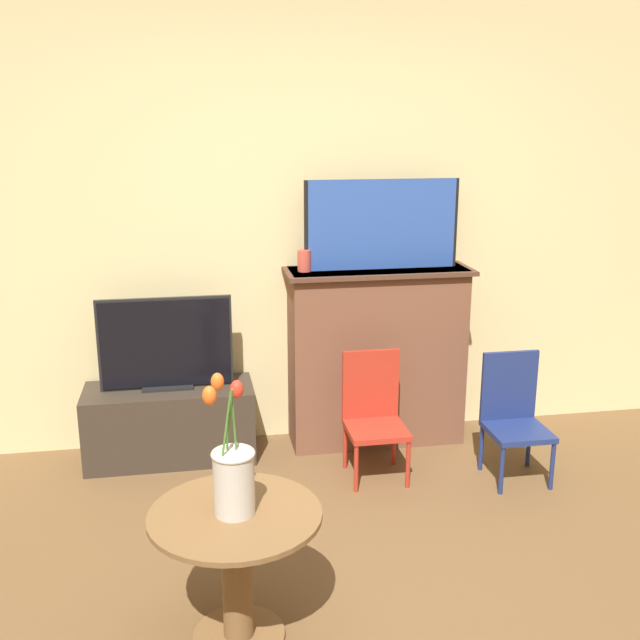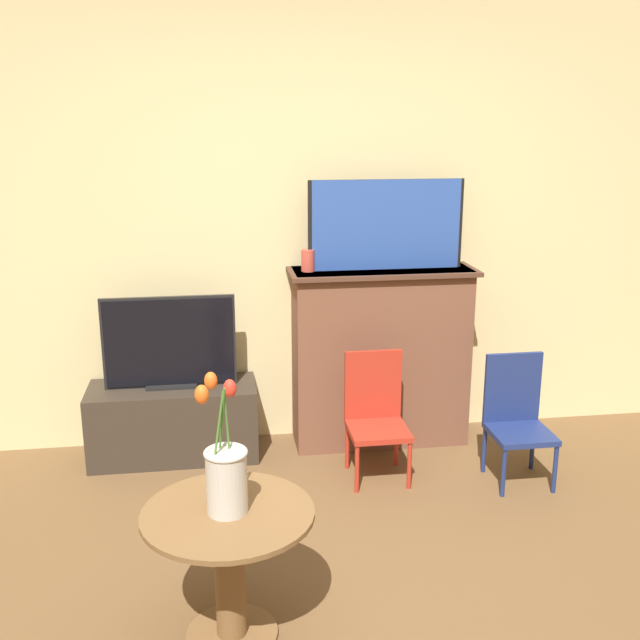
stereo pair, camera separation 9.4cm
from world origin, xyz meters
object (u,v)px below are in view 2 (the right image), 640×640
(tv_monitor, at_px, (169,344))
(vase_tulips, at_px, (226,473))
(chair_red, at_px, (376,412))
(painting, at_px, (386,225))
(chair_blue, at_px, (517,415))

(tv_monitor, relative_size, vase_tulips, 1.46)
(tv_monitor, distance_m, chair_red, 1.21)
(chair_red, bearing_deg, painting, 72.34)
(tv_monitor, distance_m, chair_blue, 1.94)
(painting, relative_size, tv_monitor, 1.21)
(chair_blue, bearing_deg, vase_tulips, -145.19)
(painting, height_order, tv_monitor, painting)
(painting, bearing_deg, chair_blue, -44.25)
(tv_monitor, bearing_deg, chair_red, -19.22)
(vase_tulips, bearing_deg, chair_red, 56.32)
(tv_monitor, bearing_deg, chair_blue, -16.24)
(tv_monitor, height_order, chair_blue, tv_monitor)
(chair_red, bearing_deg, vase_tulips, -123.68)
(painting, bearing_deg, tv_monitor, -177.68)
(painting, height_order, chair_red, painting)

